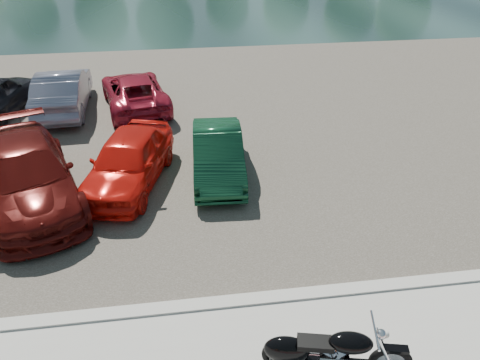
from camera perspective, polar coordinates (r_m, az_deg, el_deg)
The scene contains 8 objects.
kerb at distance 9.29m, azimuth 7.42°, elevation -13.82°, with size 60.00×0.30×0.14m, color #B4B1A9.
parking_lot at distance 16.78m, azimuth -0.32°, elevation 7.91°, with size 60.00×18.00×0.04m, color #3F3B33.
motorcycle at distance 7.82m, azimuth 10.05°, elevation -19.94°, with size 2.30×0.90×1.05m.
car_3 at distance 12.59m, azimuth -24.54°, elevation 0.55°, with size 2.11×5.20×1.51m, color #4E0D0B.
car_4 at distance 12.58m, azimuth -13.47°, elevation 2.33°, with size 1.64×4.07×1.39m, color red.
car_5 at distance 12.74m, azimuth -2.71°, elevation 3.23°, with size 1.32×3.79×1.25m, color #113F26.
car_9 at distance 18.04m, azimuth -20.79°, elevation 10.14°, with size 1.55×4.45×1.47m, color slate.
car_10 at distance 17.63m, azimuth -12.75°, elevation 10.51°, with size 2.04×4.42×1.23m, color #A51B31.
Camera 1 is at (-2.07, -4.32, 6.56)m, focal length 35.00 mm.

